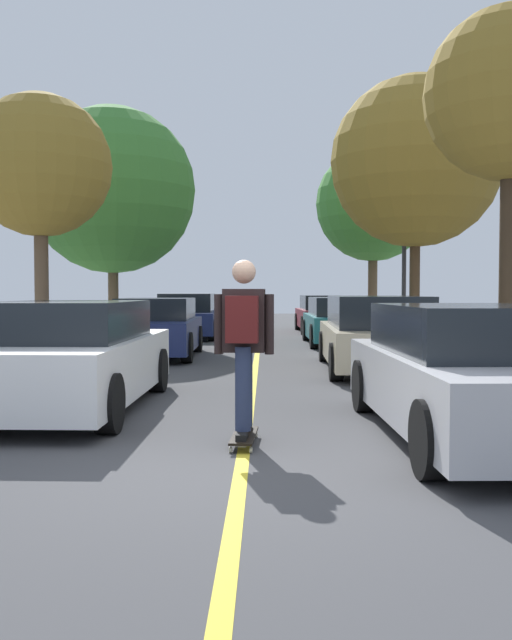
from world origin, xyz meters
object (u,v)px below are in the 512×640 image
(parked_car_left_near, at_px, (156,328))
(street_tree_right_far, at_px, (373,204))
(parked_car_right_nearest, at_px, (470,373))
(parked_car_right_farthest, at_px, (323,314))
(parked_car_left_nearest, at_px, (69,357))
(skateboard, at_px, (244,436))
(parked_car_left_far, at_px, (188,316))
(street_tree_left_near, at_px, (112,191))
(streetlamp, at_px, (404,224))
(street_tree_right_near, at_px, (416,162))
(skateboarder, at_px, (244,336))
(street_tree_left_nearest, at_px, (40,166))
(street_tree_right_nearest, at_px, (511,96))
(parked_car_right_far, at_px, (340,321))
(parked_car_right_near, at_px, (376,333))

(parked_car_left_near, bearing_deg, street_tree_right_far, 58.51)
(parked_car_right_nearest, xyz_separation_m, parked_car_right_farthest, (0.00, 18.16, -0.01))
(parked_car_left_nearest, distance_m, parked_car_left_near, 7.00)
(skateboard, bearing_deg, parked_car_left_far, 98.36)
(street_tree_left_near, distance_m, streetlamp, 8.38)
(street_tree_right_near, bearing_deg, skateboarder, -109.06)
(parked_car_left_far, xyz_separation_m, street_tree_right_far, (6.52, 4.15, 4.04))
(parked_car_right_farthest, xyz_separation_m, street_tree_left_near, (-6.52, -5.01, 3.74))
(parked_car_right_farthest, xyz_separation_m, street_tree_left_nearest, (-6.52, -11.50, 3.29))
(parked_car_left_nearest, bearing_deg, street_tree_right_nearest, 24.23)
(parked_car_left_nearest, relative_size, parked_car_right_farthest, 1.01)
(skateboard, bearing_deg, parked_car_left_near, 104.18)
(parked_car_left_nearest, bearing_deg, skateboarder, -42.09)
(street_tree_right_nearest, bearing_deg, street_tree_left_nearest, 166.16)
(parked_car_left_near, height_order, parked_car_right_nearest, parked_car_right_nearest)
(skateboarder, bearing_deg, skateboard, 86.58)
(street_tree_right_nearest, bearing_deg, parked_car_left_far, 121.69)
(street_tree_left_near, height_order, skateboard, street_tree_left_near)
(parked_car_right_far, distance_m, parked_car_right_farthest, 5.79)
(parked_car_right_nearest, distance_m, streetlamp, 12.73)
(street_tree_left_nearest, height_order, skateboard, street_tree_left_nearest)
(street_tree_right_near, xyz_separation_m, skateboarder, (-4.24, -12.27, -3.89))
(parked_car_right_far, xyz_separation_m, street_tree_right_far, (1.95, 6.92, 4.07))
(parked_car_left_near, distance_m, street_tree_left_near, 6.18)
(streetlamp, height_order, skateboard, streetlamp)
(skateboarder, bearing_deg, streetlamp, 72.39)
(street_tree_left_near, bearing_deg, street_tree_left_nearest, -90.00)
(parked_car_right_nearest, relative_size, street_tree_right_near, 0.64)
(street_tree_left_near, xyz_separation_m, skateboarder, (4.23, -13.57, -3.33))
(street_tree_right_nearest, distance_m, street_tree_right_far, 14.71)
(street_tree_left_nearest, distance_m, streetlamp, 10.04)
(parked_car_left_nearest, bearing_deg, parked_car_right_nearest, -19.78)
(parked_car_right_far, bearing_deg, parked_car_right_nearest, -90.00)
(skateboarder, bearing_deg, parked_car_right_near, 70.42)
(streetlamp, bearing_deg, parked_car_right_farthest, 106.67)
(parked_car_right_far, height_order, skateboard, parked_car_right_far)
(parked_car_left_near, xyz_separation_m, parked_car_right_far, (4.57, 3.72, 0.01))
(parked_car_left_near, height_order, street_tree_left_near, street_tree_left_near)
(parked_car_left_far, xyz_separation_m, skateboard, (2.28, -15.51, -0.61))
(street_tree_right_near, bearing_deg, parked_car_right_near, -108.49)
(street_tree_right_near, height_order, skateboarder, street_tree_right_near)
(parked_car_left_near, bearing_deg, parked_car_left_nearest, -89.99)
(parked_car_left_far, bearing_deg, streetlamp, -24.02)
(street_tree_right_far, relative_size, skateboarder, 3.99)
(parked_car_left_nearest, bearing_deg, street_tree_left_near, 99.61)
(parked_car_right_farthest, bearing_deg, parked_car_right_near, -90.01)
(street_tree_right_nearest, xyz_separation_m, skateboarder, (-4.24, -4.99, -3.64))
(parked_car_right_nearest, distance_m, parked_car_right_near, 6.03)
(parked_car_right_farthest, bearing_deg, parked_car_left_nearest, -105.47)
(street_tree_left_near, relative_size, skateboarder, 3.94)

